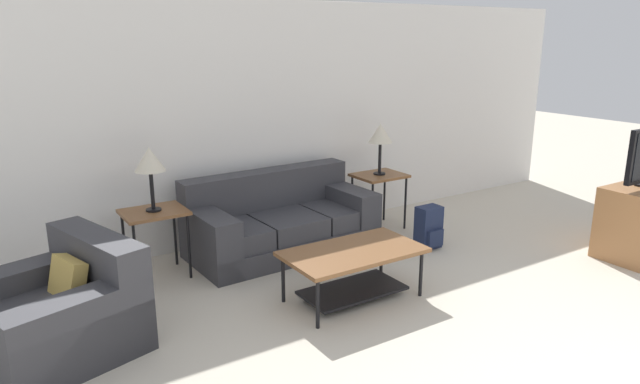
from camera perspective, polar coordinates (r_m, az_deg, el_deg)
wall_back at (r=6.47m, az=-4.30°, el=7.15°), size 9.03×0.06×2.60m
couch at (r=6.07m, az=-3.97°, el=-3.16°), size 1.98×0.99×0.82m
armchair at (r=4.62m, az=-24.50°, el=-10.89°), size 1.25×1.30×0.80m
coffee_table at (r=4.94m, az=3.32°, el=-7.08°), size 1.19×0.67×0.45m
side_table_left at (r=5.51m, az=-16.24°, el=-2.52°), size 0.57×0.47×0.66m
side_table_right at (r=6.71m, az=5.94°, el=1.18°), size 0.57×0.47×0.66m
table_lamp_left at (r=5.38m, az=-16.67°, el=2.99°), size 0.28×0.28×0.60m
table_lamp_right at (r=6.60m, az=6.07°, el=5.75°), size 0.28×0.28×0.60m
backpack at (r=6.25m, az=10.83°, el=-3.54°), size 0.26×0.26×0.46m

